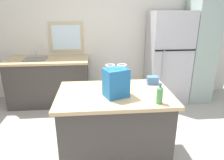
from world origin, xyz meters
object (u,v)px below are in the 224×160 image
at_px(refrigerator, 168,58).
at_px(shopping_bag, 116,82).
at_px(small_box, 153,80).
at_px(kitchen_island, 114,126).
at_px(bottle, 160,95).
at_px(tall_cabinet, 199,50).

bearing_deg(refrigerator, shopping_bag, -124.36).
xyz_separation_m(shopping_bag, small_box, (0.51, 0.35, -0.11)).
bearing_deg(kitchen_island, small_box, 25.64).
height_order(shopping_bag, bottle, shopping_bag).
relative_size(kitchen_island, tall_cabinet, 0.64).
height_order(kitchen_island, bottle, bottle).
bearing_deg(tall_cabinet, kitchen_island, -137.75).
bearing_deg(shopping_bag, kitchen_island, 94.44).
relative_size(kitchen_island, refrigerator, 0.74).
distance_m(refrigerator, bottle, 2.17).
height_order(shopping_bag, small_box, shopping_bag).
bearing_deg(bottle, tall_cabinet, 54.42).
bearing_deg(kitchen_island, bottle, -36.75).
bearing_deg(small_box, refrigerator, 63.62).
bearing_deg(small_box, tall_cabinet, 46.99).
xyz_separation_m(tall_cabinet, shopping_bag, (-1.86, -1.79, 0.02)).
relative_size(refrigerator, bottle, 8.10).
height_order(refrigerator, small_box, refrigerator).
relative_size(small_box, bottle, 0.64).
relative_size(tall_cabinet, bottle, 9.37).
bearing_deg(refrigerator, bottle, -111.86).
distance_m(tall_cabinet, bottle, 2.47).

